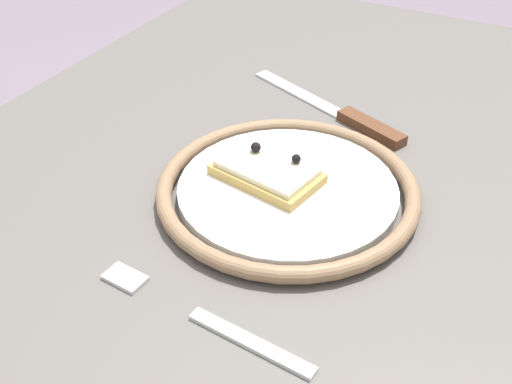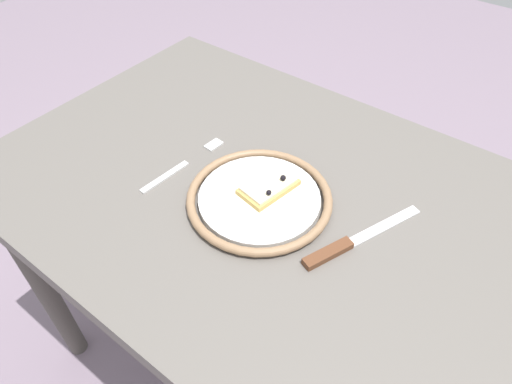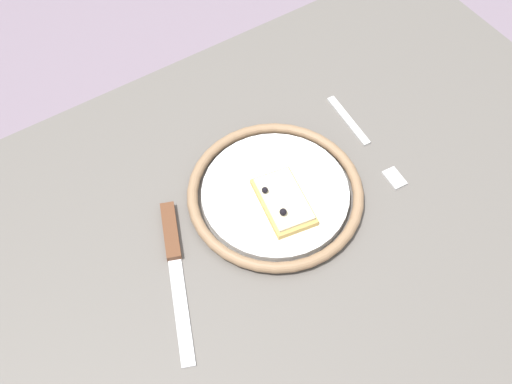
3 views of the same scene
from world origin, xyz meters
name	(u,v)px [view 1 (image 1 of 3)]	position (x,y,z in m)	size (l,w,h in m)	color
dining_table	(261,249)	(0.00, 0.00, 0.63)	(1.09, 0.72, 0.72)	#5B5651
plate	(288,190)	(-0.01, -0.03, 0.73)	(0.26, 0.26, 0.02)	white
pizza_slice_near	(267,172)	(0.00, -0.01, 0.74)	(0.08, 0.11, 0.03)	tan
knife	(350,117)	(0.16, -0.03, 0.72)	(0.11, 0.23, 0.01)	silver
fork	(201,317)	(-0.18, -0.04, 0.72)	(0.03, 0.20, 0.00)	silver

